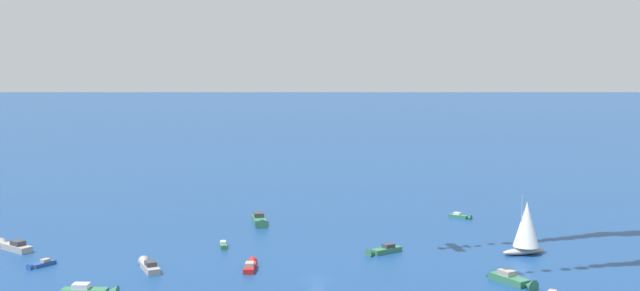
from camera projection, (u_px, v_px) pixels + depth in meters
ground_plane at (317, 279)px, 135.64m from camera, size 2000.00×2000.00×0.00m
motorboat_near_centre at (40, 265)px, 143.46m from camera, size 3.85×5.82×1.67m
motorboat_far_stbd at (149, 266)px, 141.61m from camera, size 9.04×3.02×2.58m
sailboat_inshore at (526, 227)px, 152.41m from camera, size 6.22×9.79×12.18m
motorboat_trailing at (382, 251)px, 153.30m from camera, size 2.66×8.27×2.36m
motorboat_outer_ring_a at (251, 266)px, 141.99m from camera, size 7.39×5.58×2.17m
motorboat_outer_ring_b at (224, 246)px, 158.47m from camera, size 5.41×2.96×1.52m
motorboat_outer_ring_c at (515, 280)px, 131.92m from camera, size 9.67×2.81×2.78m
motorboat_outer_ring_d at (13, 246)px, 156.48m from camera, size 10.14×6.13×2.88m
motorboat_outer_ring_e at (260, 221)px, 181.27m from camera, size 11.17×6.25×3.15m
motorboat_outer_ring_f at (461, 216)px, 188.53m from camera, size 5.93×3.74×1.69m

